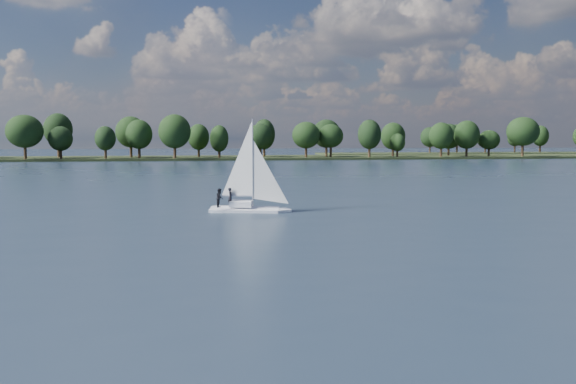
% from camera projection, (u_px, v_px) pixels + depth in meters
% --- Properties ---
extents(ground, '(700.00, 700.00, 0.00)m').
position_uv_depth(ground, '(260.00, 177.00, 118.81)').
color(ground, '#233342').
rests_on(ground, ground).
extents(far_shore, '(660.00, 40.00, 1.50)m').
position_uv_depth(far_shore, '(217.00, 159.00, 228.62)').
color(far_shore, black).
rests_on(far_shore, ground).
extents(far_shore_back, '(220.00, 30.00, 1.40)m').
position_uv_depth(far_shore_back, '(548.00, 154.00, 304.21)').
color(far_shore_back, black).
rests_on(far_shore_back, ground).
extents(sailboat, '(7.48, 3.73, 9.48)m').
position_uv_depth(sailboat, '(245.00, 185.00, 62.11)').
color(sailboat, white).
rests_on(sailboat, ground).
extents(treeline, '(562.51, 74.60, 18.93)m').
position_uv_depth(treeline, '(195.00, 136.00, 223.04)').
color(treeline, black).
rests_on(treeline, ground).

